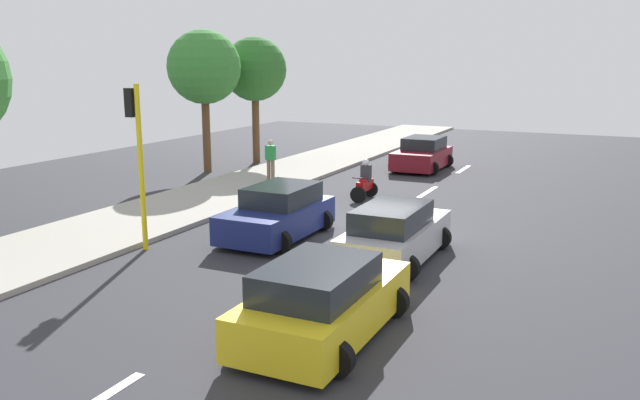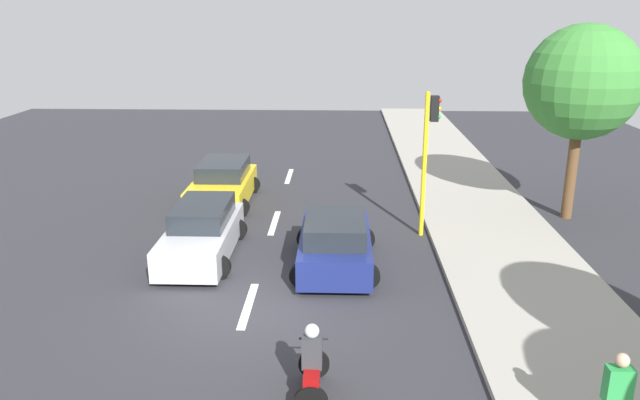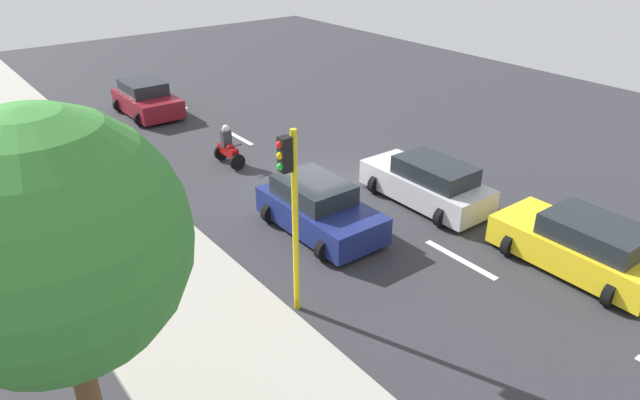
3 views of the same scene
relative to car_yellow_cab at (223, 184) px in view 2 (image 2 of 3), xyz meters
The scene contains 12 objects.
ground_plane 8.46m from the car_yellow_cab, 75.53° to the right, with size 40.00×60.00×0.10m, color #2D2D33.
sidewalk 12.24m from the car_yellow_cab, 41.86° to the right, with size 4.00×60.00×0.15m, color #9E998E.
lane_stripe_mid 8.45m from the car_yellow_cab, 75.53° to the right, with size 0.20×2.40×0.01m, color white.
lane_stripe_south 3.10m from the car_yellow_cab, 45.70° to the right, with size 0.20×2.40×0.01m, color white.
lane_stripe_far_south 4.44m from the car_yellow_cab, 61.28° to the left, with size 0.20×2.40×0.01m, color white.
car_yellow_cab is the anchor object (origin of this frame).
car_silver 5.10m from the car_yellow_cab, 86.12° to the right, with size 2.16×4.40×1.52m.
car_dark_blue 7.14m from the car_yellow_cab, 54.23° to the right, with size 2.32×4.03×1.52m.
motorcycle 12.36m from the car_yellow_cab, 72.00° to the right, with size 0.60×1.30×1.53m.
pedestrian_near_signal 15.70m from the car_yellow_cab, 56.76° to the right, with size 0.40×0.24×1.69m.
traffic_light_corner 7.94m from the car_yellow_cab, 24.21° to the right, with size 0.49×0.24×4.50m.
street_tree_north 12.70m from the car_yellow_cab, ahead, with size 3.70×3.70×6.44m.
Camera 2 is at (2.18, -13.31, 6.82)m, focal length 34.53 mm.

